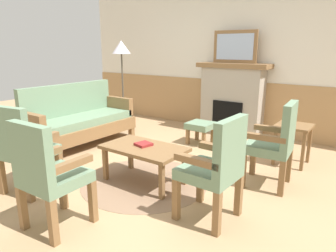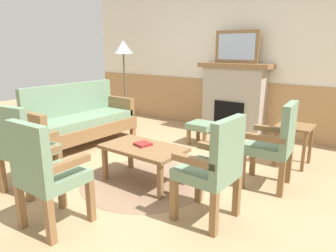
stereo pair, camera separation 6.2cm
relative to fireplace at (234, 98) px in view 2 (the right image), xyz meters
name	(u,v)px [view 2 (the right image)]	position (x,y,z in m)	size (l,w,h in m)	color
ground_plane	(152,174)	(0.00, -2.35, -0.65)	(14.00, 14.00, 0.00)	tan
wall_back	(242,61)	(0.00, 0.25, 0.66)	(7.20, 0.14, 2.70)	silver
fireplace	(234,98)	(0.00, 0.00, 0.00)	(1.30, 0.44, 1.28)	#A39989
framed_picture	(237,47)	(0.00, 0.00, 0.91)	(0.80, 0.04, 0.56)	brown
couch	(81,121)	(-1.69, -2.09, -0.26)	(0.70, 1.80, 0.98)	brown
coffee_table	(143,151)	(0.08, -2.58, -0.27)	(0.96, 0.56, 0.44)	brown
round_rug	(144,181)	(0.08, -2.58, -0.65)	(1.49, 1.49, 0.01)	#896B51
book_on_table	(143,144)	(0.05, -2.55, -0.20)	(0.17, 0.17, 0.03)	maroon
footstool	(201,127)	(-0.13, -0.90, -0.37)	(0.40, 0.40, 0.36)	brown
armchair_near_fireplace	(214,165)	(1.13, -2.83, -0.11)	(0.49, 0.49, 0.98)	brown
armchair_by_window_left	(275,141)	(1.33, -1.80, -0.11)	(0.52, 0.52, 0.98)	brown
armchair_front_left	(45,171)	(0.04, -3.79, -0.11)	(0.50, 0.50, 0.98)	brown
armchair_front_center	(22,145)	(-0.79, -3.54, -0.11)	(0.56, 0.56, 0.98)	brown
side_table	(294,134)	(1.33, -0.96, -0.22)	(0.44, 0.44, 0.55)	brown
floor_lamp_by_couch	(123,53)	(-2.03, -0.72, 0.80)	(0.36, 0.36, 1.68)	#332D28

